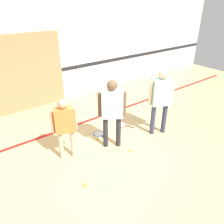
{
  "coord_description": "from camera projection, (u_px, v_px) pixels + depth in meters",
  "views": [
    {
      "loc": [
        -2.31,
        -3.22,
        3.06
      ],
      "look_at": [
        0.23,
        0.11,
        0.88
      ],
      "focal_mm": 35.0,
      "sensor_mm": 36.0,
      "label": 1
    }
  ],
  "objects": [
    {
      "name": "tennis_ball_by_spare_racket",
      "position": [
        98.0,
        138.0,
        5.34
      ],
      "size": [
        0.07,
        0.07,
        0.07
      ],
      "primitive_type": "sphere",
      "color": "#CCE038",
      "rests_on": "ground_plane"
    },
    {
      "name": "floor_stripe",
      "position": [
        76.0,
        125.0,
        5.95
      ],
      "size": [
        14.4,
        0.1,
        0.01
      ],
      "color": "red",
      "rests_on": "ground_plane"
    },
    {
      "name": "wall_panel",
      "position": [
        26.0,
        74.0,
        6.36
      ],
      "size": [
        2.23,
        0.05,
        2.24
      ],
      "color": "#93754C",
      "rests_on": "ground_plane"
    },
    {
      "name": "racket_spare_on_floor",
      "position": [
        99.0,
        134.0,
        5.54
      ],
      "size": [
        0.28,
        0.47,
        0.03
      ],
      "rotation": [
        0.0,
        0.0,
        4.69
      ],
      "color": "blue",
      "rests_on": "ground_plane"
    },
    {
      "name": "tennis_ball_near_instructor",
      "position": [
        131.0,
        150.0,
        4.91
      ],
      "size": [
        0.07,
        0.07,
        0.07
      ],
      "primitive_type": "sphere",
      "color": "#CCE038",
      "rests_on": "ground_plane"
    },
    {
      "name": "tennis_ball_stray_left",
      "position": [
        85.0,
        185.0,
        3.99
      ],
      "size": [
        0.07,
        0.07,
        0.07
      ],
      "primitive_type": "sphere",
      "color": "#CCE038",
      "rests_on": "ground_plane"
    },
    {
      "name": "wall_back",
      "position": [
        42.0,
        54.0,
        6.49
      ],
      "size": [
        16.0,
        0.07,
        3.2
      ],
      "color": "beige",
      "rests_on": "ground_plane"
    },
    {
      "name": "ground_plane",
      "position": [
        107.0,
        151.0,
        4.93
      ],
      "size": [
        16.0,
        16.0,
        0.0
      ],
      "primitive_type": "plane",
      "color": "tan"
    },
    {
      "name": "person_instructor",
      "position": [
        112.0,
        107.0,
        4.67
      ],
      "size": [
        0.52,
        0.46,
        1.61
      ],
      "rotation": [
        0.0,
        0.0,
        -0.59
      ],
      "color": "#232328",
      "rests_on": "ground_plane"
    },
    {
      "name": "person_student_left",
      "position": [
        64.0,
        123.0,
        4.37
      ],
      "size": [
        0.49,
        0.33,
        1.37
      ],
      "rotation": [
        0.0,
        0.0,
        -0.36
      ],
      "color": "tan",
      "rests_on": "ground_plane"
    },
    {
      "name": "person_student_right",
      "position": [
        161.0,
        95.0,
        5.15
      ],
      "size": [
        0.59,
        0.43,
        1.67
      ],
      "rotation": [
        0.0,
        0.0,
        2.71
      ],
      "color": "#2D334C",
      "rests_on": "ground_plane"
    },
    {
      "name": "racket_second_spare",
      "position": [
        122.0,
        125.0,
        5.94
      ],
      "size": [
        0.39,
        0.53,
        0.03
      ],
      "rotation": [
        0.0,
        0.0,
        5.18
      ],
      "color": "red",
      "rests_on": "ground_plane"
    }
  ]
}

